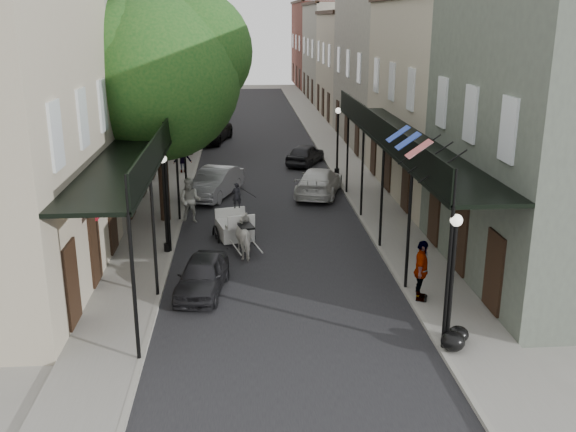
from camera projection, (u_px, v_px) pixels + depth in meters
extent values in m
plane|color=gray|center=(288.00, 322.00, 18.78)|extent=(140.00, 140.00, 0.00)
cube|color=black|center=(263.00, 169.00, 37.83)|extent=(8.00, 90.00, 0.01)
cube|color=gray|center=(178.00, 169.00, 37.46)|extent=(2.20, 90.00, 0.12)
cube|color=gray|center=(347.00, 167.00, 38.17)|extent=(2.20, 90.00, 0.12)
cube|color=#A49983|center=(135.00, 67.00, 45.21)|extent=(5.00, 80.00, 10.50)
cube|color=gray|center=(376.00, 65.00, 46.41)|extent=(5.00, 80.00, 10.50)
cube|color=black|center=(141.00, 145.00, 23.91)|extent=(2.20, 18.00, 0.12)
cube|color=black|center=(168.00, 131.00, 23.84)|extent=(0.06, 18.00, 1.00)
cylinder|color=black|center=(134.00, 287.00, 15.96)|extent=(0.10, 0.10, 4.00)
cylinder|color=black|center=(168.00, 200.00, 23.59)|extent=(0.10, 0.10, 4.00)
cylinder|color=black|center=(185.00, 156.00, 31.21)|extent=(0.10, 0.10, 4.00)
cube|color=black|center=(404.00, 141.00, 24.62)|extent=(2.20, 18.00, 0.12)
cube|color=black|center=(378.00, 129.00, 24.39)|extent=(0.06, 18.00, 1.00)
cylinder|color=black|center=(448.00, 278.00, 16.53)|extent=(0.10, 0.10, 4.00)
cylinder|color=black|center=(382.00, 196.00, 24.15)|extent=(0.10, 0.10, 4.00)
cylinder|color=black|center=(348.00, 153.00, 31.77)|extent=(0.10, 0.10, 4.00)
cylinder|color=#382619|center=(162.00, 156.00, 27.12)|extent=(0.44, 0.44, 5.60)
sphere|color=#174817|center=(158.00, 78.00, 26.15)|extent=(6.80, 6.80, 6.80)
sphere|color=#174817|center=(191.00, 52.00, 26.52)|extent=(5.10, 5.10, 5.10)
cylinder|color=#382619|center=(188.00, 115.00, 40.54)|extent=(0.44, 0.44, 5.04)
sphere|color=#174817|center=(185.00, 68.00, 39.67)|extent=(6.00, 6.00, 6.00)
sphere|color=#174817|center=(205.00, 52.00, 40.06)|extent=(4.50, 4.50, 4.50)
cylinder|color=black|center=(446.00, 342.00, 17.08)|extent=(0.28, 0.28, 0.30)
cylinder|color=black|center=(451.00, 288.00, 16.62)|extent=(0.12, 0.12, 3.40)
sphere|color=white|center=(456.00, 220.00, 16.08)|extent=(0.32, 0.32, 0.32)
cylinder|color=black|center=(168.00, 247.00, 24.13)|extent=(0.28, 0.28, 0.30)
cylinder|color=black|center=(165.00, 208.00, 23.67)|extent=(0.12, 0.12, 3.40)
sphere|color=white|center=(162.00, 159.00, 23.12)|extent=(0.32, 0.32, 0.32)
cylinder|color=black|center=(337.00, 171.00, 36.14)|extent=(0.28, 0.28, 0.30)
cylinder|color=black|center=(338.00, 144.00, 35.68)|extent=(0.12, 0.12, 3.40)
sphere|color=white|center=(338.00, 111.00, 35.13)|extent=(0.32, 0.32, 0.32)
imported|color=silver|center=(247.00, 236.00, 23.88)|extent=(1.19, 1.88, 1.47)
torus|color=black|center=(213.00, 223.00, 26.07)|extent=(0.36, 1.14, 1.15)
torus|color=black|center=(248.00, 220.00, 26.50)|extent=(0.36, 1.14, 1.15)
torus|color=black|center=(225.00, 238.00, 25.07)|extent=(0.21, 0.59, 0.60)
torus|color=black|center=(252.00, 235.00, 25.40)|extent=(0.21, 0.59, 0.60)
cube|color=silver|center=(232.00, 213.00, 26.01)|extent=(1.60, 1.86, 0.62)
cube|color=silver|center=(237.00, 209.00, 25.03)|extent=(1.16, 0.74, 0.11)
cube|color=silver|center=(238.00, 204.00, 24.75)|extent=(1.06, 0.35, 0.45)
imported|color=black|center=(237.00, 196.00, 24.86)|extent=(0.41, 0.32, 1.00)
imported|color=beige|center=(190.00, 201.00, 27.67)|extent=(1.10, 0.94, 1.97)
imported|color=gray|center=(182.00, 158.00, 36.30)|extent=(1.14, 0.79, 1.60)
imported|color=gray|center=(421.00, 271.00, 19.72)|extent=(0.83, 1.23, 1.93)
imported|color=black|center=(202.00, 275.00, 20.65)|extent=(1.88, 3.64, 1.18)
imported|color=#9F9FA4|center=(215.00, 183.00, 31.72)|extent=(2.93, 4.64, 1.44)
imported|color=black|center=(208.00, 132.00, 45.69)|extent=(3.65, 5.87, 1.52)
imported|color=silver|center=(319.00, 182.00, 32.10)|extent=(3.14, 5.07, 1.37)
imported|color=black|center=(305.00, 154.00, 38.80)|extent=(2.92, 4.02, 1.27)
ellipsoid|color=black|center=(453.00, 341.00, 16.86)|extent=(0.64, 0.64, 0.54)
ellipsoid|color=black|center=(458.00, 334.00, 17.32)|extent=(0.56, 0.56, 0.45)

